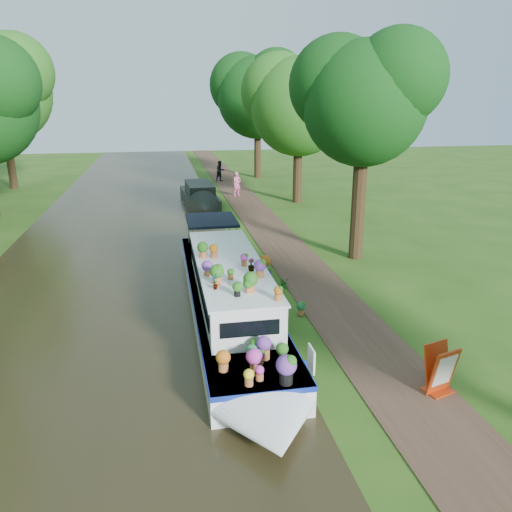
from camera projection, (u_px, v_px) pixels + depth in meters
The scene contains 12 objects.
ground at pixel (285, 289), 17.62m from camera, with size 100.00×100.00×0.00m, color #274B12.
canal_water at pixel (109, 301), 16.56m from camera, with size 10.00×100.00×0.02m, color black.
towpath at pixel (317, 286), 17.83m from camera, with size 2.20×100.00×0.03m, color #462E20.
plant_boat at pixel (230, 294), 14.87m from camera, with size 2.29×13.52×2.26m.
tree_near_overhang at pixel (364, 94), 19.18m from camera, with size 5.52×5.28×8.99m.
tree_near_mid at pixel (299, 99), 30.61m from camera, with size 6.90×6.60×9.40m.
tree_near_far at pixel (257, 91), 40.65m from camera, with size 7.59×7.26×10.30m.
second_boat at pixel (200, 196), 31.71m from camera, with size 2.20×7.01×1.35m.
sandwich_board at pixel (440, 372), 11.26m from camera, with size 0.75×0.74×1.13m.
pedestrian_pink at pixel (237, 184), 34.07m from camera, with size 0.61×0.40×1.66m, color #D3578B.
pedestrian_dark at pixel (220, 171), 40.36m from camera, with size 0.80×0.62×1.64m, color black.
verge_plant at pixel (284, 282), 17.75m from camera, with size 0.35×0.30×0.39m, color #1F6922.
Camera 1 is at (-4.05, -15.98, 6.42)m, focal length 35.00 mm.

